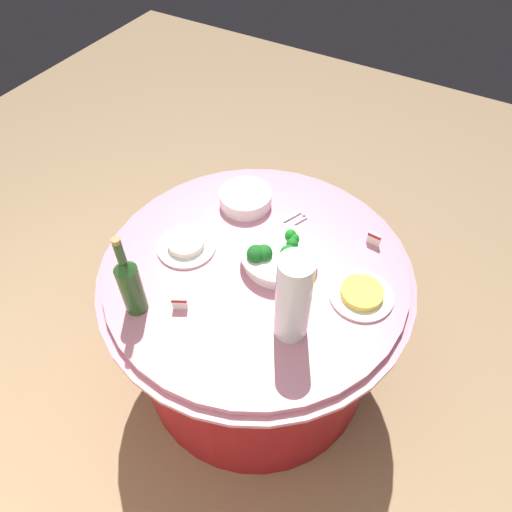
{
  "coord_description": "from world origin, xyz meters",
  "views": [
    {
      "loc": [
        -0.55,
        0.95,
        2.06
      ],
      "look_at": [
        0.0,
        0.0,
        0.79
      ],
      "focal_mm": 33.22,
      "sensor_mm": 36.0,
      "label": 1
    }
  ],
  "objects_px": {
    "plate_stack": "(246,198)",
    "decorative_fruit_vase": "(293,302)",
    "wine_bottle": "(130,284)",
    "food_plate_fried_egg": "(361,294)",
    "label_placard_front": "(374,239)",
    "broccoli_bowl": "(278,255)",
    "food_plate_rice": "(186,245)",
    "label_placard_mid": "(179,303)",
    "serving_tongs": "(290,223)"
  },
  "relations": [
    {
      "from": "food_plate_fried_egg",
      "to": "label_placard_front",
      "type": "distance_m",
      "value": 0.26
    },
    {
      "from": "serving_tongs",
      "to": "food_plate_fried_egg",
      "type": "distance_m",
      "value": 0.42
    },
    {
      "from": "food_plate_fried_egg",
      "to": "label_placard_front",
      "type": "relative_size",
      "value": 4.0
    },
    {
      "from": "plate_stack",
      "to": "decorative_fruit_vase",
      "type": "relative_size",
      "value": 0.62
    },
    {
      "from": "plate_stack",
      "to": "food_plate_rice",
      "type": "height_order",
      "value": "plate_stack"
    },
    {
      "from": "plate_stack",
      "to": "decorative_fruit_vase",
      "type": "bearing_deg",
      "value": 134.28
    },
    {
      "from": "plate_stack",
      "to": "food_plate_rice",
      "type": "distance_m",
      "value": 0.32
    },
    {
      "from": "plate_stack",
      "to": "label_placard_mid",
      "type": "relative_size",
      "value": 3.82
    },
    {
      "from": "broccoli_bowl",
      "to": "plate_stack",
      "type": "bearing_deg",
      "value": -39.09
    },
    {
      "from": "decorative_fruit_vase",
      "to": "food_plate_fried_egg",
      "type": "relative_size",
      "value": 1.55
    },
    {
      "from": "serving_tongs",
      "to": "food_plate_rice",
      "type": "bearing_deg",
      "value": 47.87
    },
    {
      "from": "plate_stack",
      "to": "label_placard_mid",
      "type": "height_order",
      "value": "plate_stack"
    },
    {
      "from": "food_plate_rice",
      "to": "label_placard_mid",
      "type": "bearing_deg",
      "value": 121.1
    },
    {
      "from": "food_plate_fried_egg",
      "to": "decorative_fruit_vase",
      "type": "bearing_deg",
      "value": 57.86
    },
    {
      "from": "plate_stack",
      "to": "wine_bottle",
      "type": "distance_m",
      "value": 0.63
    },
    {
      "from": "food_plate_rice",
      "to": "serving_tongs",
      "type": "bearing_deg",
      "value": -132.13
    },
    {
      "from": "decorative_fruit_vase",
      "to": "food_plate_fried_egg",
      "type": "distance_m",
      "value": 0.31
    },
    {
      "from": "wine_bottle",
      "to": "label_placard_mid",
      "type": "relative_size",
      "value": 6.11
    },
    {
      "from": "broccoli_bowl",
      "to": "label_placard_front",
      "type": "bearing_deg",
      "value": -136.15
    },
    {
      "from": "serving_tongs",
      "to": "food_plate_rice",
      "type": "height_order",
      "value": "food_plate_rice"
    },
    {
      "from": "broccoli_bowl",
      "to": "label_placard_mid",
      "type": "height_order",
      "value": "broccoli_bowl"
    },
    {
      "from": "serving_tongs",
      "to": "label_placard_mid",
      "type": "height_order",
      "value": "label_placard_mid"
    },
    {
      "from": "wine_bottle",
      "to": "label_placard_front",
      "type": "height_order",
      "value": "wine_bottle"
    },
    {
      "from": "broccoli_bowl",
      "to": "label_placard_mid",
      "type": "relative_size",
      "value": 5.09
    },
    {
      "from": "wine_bottle",
      "to": "food_plate_fried_egg",
      "type": "height_order",
      "value": "wine_bottle"
    },
    {
      "from": "broccoli_bowl",
      "to": "wine_bottle",
      "type": "bearing_deg",
      "value": 52.45
    },
    {
      "from": "decorative_fruit_vase",
      "to": "serving_tongs",
      "type": "xyz_separation_m",
      "value": [
        0.22,
        -0.43,
        -0.15
      ]
    },
    {
      "from": "label_placard_front",
      "to": "label_placard_mid",
      "type": "bearing_deg",
      "value": 52.84
    },
    {
      "from": "decorative_fruit_vase",
      "to": "label_placard_mid",
      "type": "relative_size",
      "value": 6.18
    },
    {
      "from": "label_placard_front",
      "to": "decorative_fruit_vase",
      "type": "bearing_deg",
      "value": 78.76
    },
    {
      "from": "broccoli_bowl",
      "to": "food_plate_fried_egg",
      "type": "xyz_separation_m",
      "value": [
        -0.32,
        -0.01,
        -0.03
      ]
    },
    {
      "from": "decorative_fruit_vase",
      "to": "label_placard_front",
      "type": "height_order",
      "value": "decorative_fruit_vase"
    },
    {
      "from": "food_plate_rice",
      "to": "label_placard_front",
      "type": "relative_size",
      "value": 4.0
    },
    {
      "from": "wine_bottle",
      "to": "serving_tongs",
      "type": "height_order",
      "value": "wine_bottle"
    },
    {
      "from": "broccoli_bowl",
      "to": "label_placard_mid",
      "type": "xyz_separation_m",
      "value": [
        0.19,
        0.34,
        -0.01
      ]
    },
    {
      "from": "plate_stack",
      "to": "wine_bottle",
      "type": "relative_size",
      "value": 0.62
    },
    {
      "from": "plate_stack",
      "to": "serving_tongs",
      "type": "xyz_separation_m",
      "value": [
        -0.21,
        0.01,
        -0.03
      ]
    },
    {
      "from": "serving_tongs",
      "to": "label_placard_mid",
      "type": "distance_m",
      "value": 0.56
    },
    {
      "from": "broccoli_bowl",
      "to": "food_plate_rice",
      "type": "xyz_separation_m",
      "value": [
        0.33,
        0.11,
        -0.02
      ]
    },
    {
      "from": "broccoli_bowl",
      "to": "label_placard_front",
      "type": "height_order",
      "value": "broccoli_bowl"
    },
    {
      "from": "wine_bottle",
      "to": "decorative_fruit_vase",
      "type": "height_order",
      "value": "decorative_fruit_vase"
    },
    {
      "from": "broccoli_bowl",
      "to": "food_plate_fried_egg",
      "type": "distance_m",
      "value": 0.32
    },
    {
      "from": "serving_tongs",
      "to": "label_placard_mid",
      "type": "bearing_deg",
      "value": 76.15
    },
    {
      "from": "plate_stack",
      "to": "wine_bottle",
      "type": "xyz_separation_m",
      "value": [
        0.06,
        0.62,
        0.1
      ]
    },
    {
      "from": "wine_bottle",
      "to": "plate_stack",
      "type": "bearing_deg",
      "value": -95.08
    },
    {
      "from": "serving_tongs",
      "to": "food_plate_fried_egg",
      "type": "relative_size",
      "value": 0.75
    },
    {
      "from": "broccoli_bowl",
      "to": "decorative_fruit_vase",
      "type": "bearing_deg",
      "value": 126.56
    },
    {
      "from": "plate_stack",
      "to": "decorative_fruit_vase",
      "type": "xyz_separation_m",
      "value": [
        -0.43,
        0.44,
        0.12
      ]
    },
    {
      "from": "broccoli_bowl",
      "to": "food_plate_rice",
      "type": "relative_size",
      "value": 1.27
    },
    {
      "from": "plate_stack",
      "to": "serving_tongs",
      "type": "height_order",
      "value": "plate_stack"
    }
  ]
}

